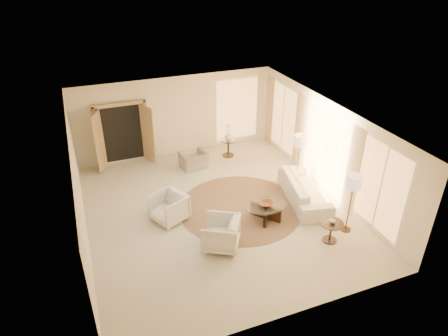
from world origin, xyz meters
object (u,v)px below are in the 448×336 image
object	(u,v)px
coffee_table	(266,210)
floor_lamp_far	(354,184)
side_vase	(228,136)
end_table	(331,228)
sofa	(304,190)
side_table	(228,146)
armchair_right	(221,232)
bowl	(266,204)
armchair_left	(169,206)
accent_chair	(194,157)
floor_lamp_near	(300,143)
end_vase	(333,220)

from	to	relation	value
coffee_table	floor_lamp_far	xyz separation A→B (m)	(1.76, -1.22, 1.14)
side_vase	end_table	bearing A→B (deg)	-82.99
sofa	side_table	size ratio (longest dim) A/B	3.86
armchair_right	side_vase	xyz separation A→B (m)	(2.01, 4.55, 0.32)
armchair_right	side_table	xyz separation A→B (m)	(2.01, 4.55, -0.06)
armchair_right	bowl	size ratio (longest dim) A/B	2.36
armchair_left	side_table	world-z (taller)	armchair_left
floor_lamp_far	accent_chair	bearing A→B (deg)	119.73
coffee_table	bowl	xyz separation A→B (m)	(0.00, -0.00, 0.21)
end_table	bowl	xyz separation A→B (m)	(-1.11, 1.44, 0.11)
armchair_right	floor_lamp_far	world-z (taller)	floor_lamp_far
armchair_right	coffee_table	world-z (taller)	armchair_right
floor_lamp_near	coffee_table	bearing A→B (deg)	-142.63
end_table	floor_lamp_far	size ratio (longest dim) A/B	0.35
accent_chair	end_table	xyz separation A→B (m)	(2.06, -4.96, -0.00)
armchair_right	side_table	bearing A→B (deg)	-173.79
armchair_left	end_table	world-z (taller)	armchair_left
coffee_table	floor_lamp_far	size ratio (longest dim) A/B	0.78
bowl	end_vase	xyz separation A→B (m)	(1.11, -1.44, 0.15)
end_vase	side_vase	world-z (taller)	side_vase
coffee_table	side_table	xyz separation A→B (m)	(0.45, 3.90, 0.10)
sofa	accent_chair	distance (m)	3.92
sofa	armchair_left	xyz separation A→B (m)	(-3.94, 0.49, 0.08)
bowl	armchair_left	bearing A→B (deg)	159.81
armchair_right	side_table	world-z (taller)	armchair_right
floor_lamp_far	side_vase	size ratio (longest dim) A/B	6.10
armchair_right	sofa	bearing A→B (deg)	139.53
accent_chair	side_vase	size ratio (longest dim) A/B	3.21
floor_lamp_near	side_vase	world-z (taller)	floor_lamp_near
bowl	end_vase	world-z (taller)	end_vase
coffee_table	floor_lamp_far	distance (m)	2.42
side_table	bowl	world-z (taller)	side_table
armchair_left	floor_lamp_far	xyz separation A→B (m)	(4.23, -2.13, 0.98)
armchair_right	floor_lamp_near	bearing A→B (deg)	150.99
end_table	sofa	bearing A→B (deg)	79.07
armchair_left	side_table	size ratio (longest dim) A/B	1.38
bowl	floor_lamp_far	bearing A→B (deg)	-34.88
bowl	side_table	bearing A→B (deg)	83.44
end_table	side_table	bearing A→B (deg)	97.01
side_table	end_vase	distance (m)	5.39
coffee_table	end_vase	size ratio (longest dim) A/B	8.09
coffee_table	accent_chair	bearing A→B (deg)	105.13
floor_lamp_far	bowl	distance (m)	2.33
sofa	end_table	xyz separation A→B (m)	(-0.36, -1.87, 0.03)
armchair_left	armchair_right	bearing A→B (deg)	5.97
sofa	side_vase	bearing A→B (deg)	29.16
armchair_right	floor_lamp_near	size ratio (longest dim) A/B	0.53
side_table	floor_lamp_near	world-z (taller)	floor_lamp_near
floor_lamp_near	armchair_right	bearing A→B (deg)	-149.07
accent_chair	floor_lamp_far	size ratio (longest dim) A/B	0.53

